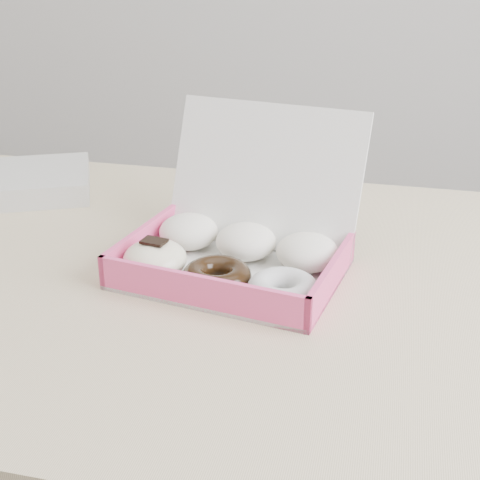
# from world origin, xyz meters

# --- Properties ---
(table) EXTENTS (1.20, 0.80, 0.75)m
(table) POSITION_xyz_m (0.00, 0.00, 0.67)
(table) COLOR tan
(table) RESTS_ON ground
(donut_box) EXTENTS (0.32, 0.30, 0.20)m
(donut_box) POSITION_xyz_m (0.02, 0.01, 0.78)
(donut_box) COLOR white
(donut_box) RESTS_ON table
(newspapers) EXTENTS (0.30, 0.27, 0.04)m
(newspapers) POSITION_xyz_m (-0.42, 0.21, 0.77)
(newspapers) COLOR silver
(newspapers) RESTS_ON table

